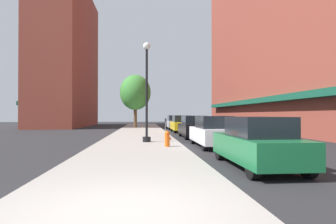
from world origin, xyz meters
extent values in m
plane|color=#232326|center=(4.00, 18.00, 0.00)|extent=(90.00, 90.00, 0.00)
cube|color=gray|center=(0.00, 19.00, 0.06)|extent=(4.80, 50.00, 0.12)
cube|color=brown|center=(15.00, 22.00, 12.60)|extent=(6.00, 40.00, 25.21)
cube|color=#144C38|center=(11.65, 22.00, 3.10)|extent=(0.90, 34.00, 0.50)
cube|color=brown|center=(-11.00, 37.00, 10.16)|extent=(6.00, 18.00, 20.31)
cube|color=#144C38|center=(-14.35, 37.00, 3.10)|extent=(0.90, 15.30, 0.50)
cylinder|color=black|center=(0.49, 11.61, 0.27)|extent=(0.48, 0.48, 0.30)
cylinder|color=black|center=(0.49, 11.61, 3.02)|extent=(0.14, 0.14, 5.20)
sphere|color=silver|center=(0.49, 11.61, 5.80)|extent=(0.44, 0.44, 0.44)
cylinder|color=#E05614|center=(1.50, 9.10, 0.43)|extent=(0.26, 0.26, 0.62)
sphere|color=#E05614|center=(1.50, 9.10, 0.79)|extent=(0.24, 0.24, 0.24)
cylinder|color=#E05614|center=(1.64, 9.10, 0.52)|extent=(0.12, 0.10, 0.10)
cylinder|color=slate|center=(2.05, 17.15, 0.65)|extent=(0.06, 0.06, 1.05)
cube|color=#33383D|center=(2.05, 17.15, 1.30)|extent=(0.14, 0.09, 0.26)
cylinder|color=#4C3823|center=(-0.74, 29.62, 1.60)|extent=(0.40, 0.40, 2.96)
ellipsoid|color=#387F33|center=(-0.74, 29.62, 4.51)|extent=(3.80, 3.80, 4.37)
cylinder|color=black|center=(3.22, 5.60, 0.32)|extent=(0.22, 0.64, 0.64)
cylinder|color=black|center=(4.78, 5.60, 0.32)|extent=(0.22, 0.64, 0.64)
cylinder|color=black|center=(3.22, 2.40, 0.32)|extent=(0.22, 0.64, 0.64)
cylinder|color=black|center=(4.78, 2.40, 0.32)|extent=(0.22, 0.64, 0.64)
cube|color=#196638|center=(4.00, 4.00, 0.64)|extent=(1.80, 4.30, 0.76)
cube|color=black|center=(4.00, 3.85, 1.34)|extent=(1.56, 2.20, 0.64)
cylinder|color=black|center=(3.22, 11.37, 0.32)|extent=(0.22, 0.64, 0.64)
cylinder|color=black|center=(4.78, 11.37, 0.32)|extent=(0.22, 0.64, 0.64)
cylinder|color=black|center=(3.22, 8.17, 0.32)|extent=(0.22, 0.64, 0.64)
cylinder|color=black|center=(4.78, 8.17, 0.32)|extent=(0.22, 0.64, 0.64)
cube|color=silver|center=(4.00, 9.77, 0.64)|extent=(1.80, 4.30, 0.76)
cube|color=black|center=(4.00, 9.62, 1.34)|extent=(1.56, 2.20, 0.64)
cylinder|color=black|center=(3.22, 17.08, 0.32)|extent=(0.22, 0.64, 0.64)
cylinder|color=black|center=(4.78, 17.08, 0.32)|extent=(0.22, 0.64, 0.64)
cylinder|color=black|center=(3.22, 13.88, 0.32)|extent=(0.22, 0.64, 0.64)
cylinder|color=black|center=(4.78, 13.88, 0.32)|extent=(0.22, 0.64, 0.64)
cube|color=black|center=(4.00, 15.48, 0.64)|extent=(1.80, 4.30, 0.76)
cube|color=black|center=(4.00, 15.33, 1.34)|extent=(1.56, 2.20, 0.64)
cylinder|color=black|center=(3.22, 23.89, 0.32)|extent=(0.22, 0.64, 0.64)
cylinder|color=black|center=(4.78, 23.89, 0.32)|extent=(0.22, 0.64, 0.64)
cylinder|color=black|center=(3.22, 20.69, 0.32)|extent=(0.22, 0.64, 0.64)
cylinder|color=black|center=(4.78, 20.69, 0.32)|extent=(0.22, 0.64, 0.64)
cube|color=gold|center=(4.00, 22.29, 0.64)|extent=(1.80, 4.30, 0.76)
cube|color=black|center=(4.00, 22.14, 1.34)|extent=(1.56, 2.20, 0.64)
cylinder|color=black|center=(3.22, 29.62, 0.32)|extent=(0.22, 0.64, 0.64)
cylinder|color=black|center=(4.78, 29.62, 0.32)|extent=(0.22, 0.64, 0.64)
cylinder|color=black|center=(3.22, 26.42, 0.32)|extent=(0.22, 0.64, 0.64)
cylinder|color=black|center=(4.78, 26.42, 0.32)|extent=(0.22, 0.64, 0.64)
cube|color=#B2B2BA|center=(4.00, 28.02, 0.64)|extent=(1.80, 4.30, 0.76)
cube|color=black|center=(4.00, 27.87, 1.34)|extent=(1.56, 2.20, 0.64)
camera|label=1|loc=(0.33, -4.71, 1.73)|focal=29.42mm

